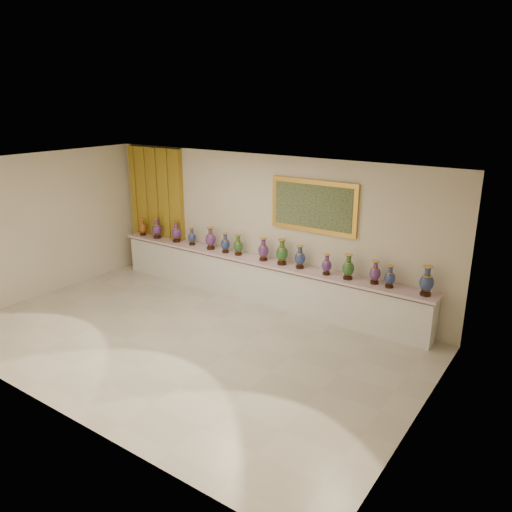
{
  "coord_description": "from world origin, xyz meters",
  "views": [
    {
      "loc": [
        5.47,
        -5.75,
        4.07
      ],
      "look_at": [
        0.32,
        1.7,
        1.18
      ],
      "focal_mm": 35.0,
      "sensor_mm": 36.0,
      "label": 1
    }
  ],
  "objects": [
    {
      "name": "vase_13",
      "position": [
        2.77,
        2.25,
        1.08
      ],
      "size": [
        0.2,
        0.2,
        0.4
      ],
      "rotation": [
        0.0,
        0.0,
        -0.06
      ],
      "color": "black",
      "rests_on": "counter"
    },
    {
      "name": "vase_5",
      "position": [
        -0.84,
        2.24,
        1.09
      ],
      "size": [
        0.24,
        0.24,
        0.43
      ],
      "rotation": [
        0.0,
        0.0,
        0.28
      ],
      "color": "black",
      "rests_on": "counter"
    },
    {
      "name": "vase_2",
      "position": [
        -2.28,
        2.26,
        1.11
      ],
      "size": [
        0.26,
        0.26,
        0.48
      ],
      "rotation": [
        0.0,
        0.0,
        0.18
      ],
      "color": "black",
      "rests_on": "counter"
    },
    {
      "name": "vase_9",
      "position": [
        0.97,
        2.26,
        1.1
      ],
      "size": [
        0.25,
        0.25,
        0.45
      ],
      "rotation": [
        0.0,
        0.0,
        -0.18
      ],
      "color": "black",
      "rests_on": "counter"
    },
    {
      "name": "vase_10",
      "position": [
        1.56,
        2.22,
        1.08
      ],
      "size": [
        0.23,
        0.23,
        0.4
      ],
      "rotation": [
        0.0,
        0.0,
        -0.26
      ],
      "color": "black",
      "rests_on": "counter"
    },
    {
      "name": "vase_14",
      "position": [
        3.39,
        2.25,
        1.13
      ],
      "size": [
        0.26,
        0.26,
        0.51
      ],
      "rotation": [
        0.0,
        0.0,
        -0.09
      ],
      "color": "black",
      "rests_on": "counter"
    },
    {
      "name": "room",
      "position": [
        -2.37,
        2.44,
        1.6
      ],
      "size": [
        8.0,
        8.0,
        8.0
      ],
      "color": "beige",
      "rests_on": "ground"
    },
    {
      "name": "vase_0",
      "position": [
        -3.33,
        2.22,
        1.08
      ],
      "size": [
        0.24,
        0.24,
        0.41
      ],
      "rotation": [
        0.0,
        0.0,
        -0.36
      ],
      "color": "black",
      "rests_on": "counter"
    },
    {
      "name": "vase_11",
      "position": [
        1.99,
        2.23,
        1.11
      ],
      "size": [
        0.24,
        0.24,
        0.47
      ],
      "rotation": [
        0.0,
        0.0,
        0.1
      ],
      "color": "black",
      "rests_on": "counter"
    },
    {
      "name": "ground",
      "position": [
        0.0,
        0.0,
        0.0
      ],
      "size": [
        8.0,
        8.0,
        0.0
      ],
      "primitive_type": "plane",
      "color": "beige",
      "rests_on": "ground"
    },
    {
      "name": "counter",
      "position": [
        0.0,
        2.27,
        0.44
      ],
      "size": [
        7.28,
        0.48,
        0.9
      ],
      "color": "white",
      "rests_on": "ground"
    },
    {
      "name": "vase_12",
      "position": [
        2.48,
        2.29,
        1.09
      ],
      "size": [
        0.23,
        0.23,
        0.43
      ],
      "rotation": [
        0.0,
        0.0,
        -0.19
      ],
      "color": "black",
      "rests_on": "counter"
    },
    {
      "name": "vase_4",
      "position": [
        -1.26,
        2.26,
        1.12
      ],
      "size": [
        0.25,
        0.25,
        0.49
      ],
      "rotation": [
        0.0,
        0.0,
        -0.1
      ],
      "color": "black",
      "rests_on": "counter"
    },
    {
      "name": "vase_3",
      "position": [
        -1.82,
        2.28,
        1.07
      ],
      "size": [
        0.23,
        0.23,
        0.39
      ],
      "rotation": [
        0.0,
        0.0,
        -0.37
      ],
      "color": "black",
      "rests_on": "counter"
    },
    {
      "name": "vase_6",
      "position": [
        -0.52,
        2.26,
        1.1
      ],
      "size": [
        0.27,
        0.27,
        0.44
      ],
      "rotation": [
        0.0,
        0.0,
        0.42
      ],
      "color": "black",
      "rests_on": "counter"
    },
    {
      "name": "vase_8",
      "position": [
        0.56,
        2.26,
        1.13
      ],
      "size": [
        0.27,
        0.27,
        0.52
      ],
      "rotation": [
        0.0,
        0.0,
        0.12
      ],
      "color": "black",
      "rests_on": "counter"
    },
    {
      "name": "vase_1",
      "position": [
        -2.87,
        2.24,
        1.12
      ],
      "size": [
        0.29,
        0.29,
        0.49
      ],
      "rotation": [
        0.0,
        0.0,
        -0.34
      ],
      "color": "black",
      "rests_on": "counter"
    },
    {
      "name": "vase_7",
      "position": [
        0.12,
        2.26,
        1.11
      ],
      "size": [
        0.29,
        0.29,
        0.47
      ],
      "rotation": [
        0.0,
        0.0,
        -0.4
      ],
      "color": "black",
      "rests_on": "counter"
    }
  ]
}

